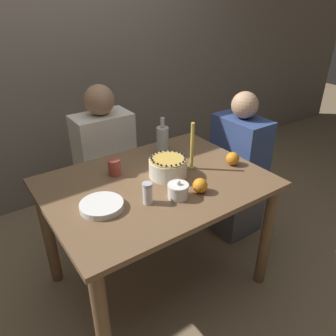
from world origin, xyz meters
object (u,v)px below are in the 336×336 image
at_px(person_woman_floral, 237,175).
at_px(cake, 168,167).
at_px(sugar_bowl, 178,191).
at_px(candle, 192,151).
at_px(person_man_blue_shirt, 107,174).
at_px(bottle, 163,139).
at_px(sugar_shaker, 148,193).

bearing_deg(person_woman_floral, cake, 99.40).
xyz_separation_m(sugar_bowl, person_woman_floral, (0.82, 0.34, -0.32)).
bearing_deg(candle, cake, 177.11).
bearing_deg(candle, person_man_blue_shirt, 112.43).
bearing_deg(person_man_blue_shirt, person_woman_floral, 147.54).
xyz_separation_m(bottle, person_man_blue_shirt, (-0.27, 0.35, -0.35)).
xyz_separation_m(sugar_bowl, candle, (0.26, 0.21, 0.08)).
distance_m(cake, person_man_blue_shirt, 0.73).
bearing_deg(person_man_blue_shirt, candle, 112.43).
relative_size(sugar_bowl, bottle, 0.47).
distance_m(sugar_bowl, person_man_blue_shirt, 0.91).
relative_size(bottle, person_man_blue_shirt, 0.20).
height_order(cake, person_man_blue_shirt, person_man_blue_shirt).
xyz_separation_m(sugar_shaker, bottle, (0.41, 0.46, 0.03)).
height_order(sugar_shaker, person_man_blue_shirt, person_man_blue_shirt).
bearing_deg(person_woman_floral, candle, 102.96).
bearing_deg(sugar_bowl, person_man_blue_shirt, 90.84).
bearing_deg(bottle, person_man_blue_shirt, 126.90).
xyz_separation_m(sugar_shaker, person_woman_floral, (0.97, 0.29, -0.34)).
relative_size(cake, person_man_blue_shirt, 0.19).
bearing_deg(sugar_shaker, person_man_blue_shirt, 80.30).
distance_m(sugar_bowl, person_woman_floral, 0.94).
distance_m(cake, candle, 0.18).
bearing_deg(bottle, cake, -118.94).
bearing_deg(cake, sugar_bowl, -112.90).
distance_m(sugar_bowl, candle, 0.34).
height_order(candle, person_woman_floral, person_woman_floral).
bearing_deg(sugar_shaker, person_woman_floral, 16.63).
distance_m(cake, person_woman_floral, 0.81).
bearing_deg(sugar_shaker, candle, 21.39).
relative_size(cake, candle, 0.75).
bearing_deg(person_man_blue_shirt, sugar_shaker, 80.30).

